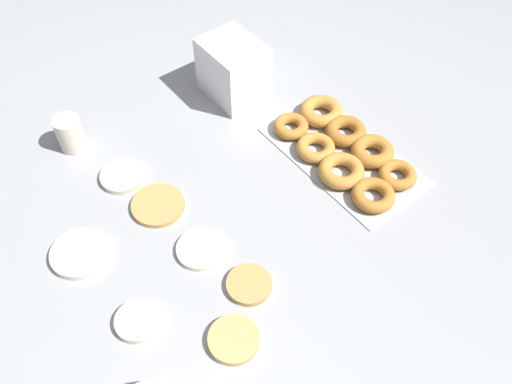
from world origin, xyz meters
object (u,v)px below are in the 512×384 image
pancake_0 (138,321)px  pancake_2 (79,253)px  pancake_4 (123,176)px  pancake_6 (201,249)px  pancake_5 (234,339)px  pancake_1 (158,205)px  donut_tray (344,149)px  pancake_3 (249,285)px  paper_cup (70,134)px  container_stack (233,70)px

pancake_0 → pancake_2: (0.20, 0.02, -0.00)m
pancake_4 → pancake_6: size_ratio=1.02×
pancake_6 → pancake_2: bearing=54.7°
pancake_5 → pancake_2: bearing=22.0°
pancake_0 → pancake_1: 0.27m
pancake_1 → donut_tray: size_ratio=0.30×
pancake_6 → donut_tray: bearing=-87.9°
pancake_3 → pancake_4: 0.40m
pancake_0 → pancake_3: size_ratio=0.95×
pancake_5 → paper_cup: paper_cup is taller
pancake_3 → paper_cup: paper_cup is taller
pancake_2 → pancake_3: bearing=-139.5°
pancake_0 → pancake_4: size_ratio=0.84×
pancake_3 → pancake_4: bearing=8.2°
pancake_2 → pancake_6: (-0.14, -0.20, -0.00)m
pancake_1 → pancake_3: size_ratio=1.29×
pancake_1 → pancake_4: size_ratio=1.14×
pancake_3 → pancake_6: pancake_3 is taller
paper_cup → pancake_4: bearing=-165.0°
pancake_4 → container_stack: (0.08, -0.37, 0.07)m
pancake_5 → paper_cup: (0.63, 0.01, 0.04)m
pancake_2 → donut_tray: 0.63m
pancake_5 → pancake_6: pancake_5 is taller
pancake_1 → pancake_6: bearing=-176.4°
pancake_2 → container_stack: size_ratio=0.76×
pancake_2 → donut_tray: size_ratio=0.30×
pancake_1 → donut_tray: donut_tray is taller
pancake_3 → pancake_5: size_ratio=0.94×
pancake_3 → pancake_5: pancake_5 is taller
pancake_3 → pancake_4: same height
pancake_0 → paper_cup: (0.49, -0.11, 0.04)m
pancake_1 → pancake_2: bearing=92.6°
pancake_3 → pancake_4: (0.40, 0.06, 0.00)m
pancake_4 → pancake_6: pancake_4 is taller
pancake_4 → donut_tray: 0.51m
container_stack → paper_cup: 0.42m
pancake_5 → pancake_6: (0.20, -0.06, -0.00)m
pancake_4 → donut_tray: bearing=-119.8°
pancake_0 → container_stack: container_stack is taller
pancake_1 → container_stack: bearing=-60.6°
pancake_0 → pancake_6: 0.19m
pancake_1 → pancake_2: pancake_2 is taller
pancake_3 → donut_tray: 0.41m
pancake_5 → pancake_6: size_ratio=0.95×
pancake_3 → container_stack: container_stack is taller
container_stack → pancake_2: bearing=110.9°
pancake_5 → paper_cup: bearing=0.8°
pancake_2 → pancake_4: 0.21m
pancake_3 → donut_tray: size_ratio=0.23×
pancake_6 → pancake_1: bearing=3.6°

